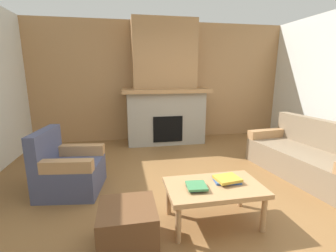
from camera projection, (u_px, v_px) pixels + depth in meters
ground at (200, 197)px, 3.07m from camera, size 9.00×9.00×0.00m
wall_back_wood_panel at (162, 82)px, 5.64m from camera, size 6.00×0.12×2.70m
fireplace at (165, 91)px, 5.33m from camera, size 1.90×0.82×2.70m
couch at (308, 157)px, 3.70m from camera, size 1.07×1.89×0.85m
armchair at (68, 170)px, 3.20m from camera, size 0.86×0.86×0.85m
coffee_table at (214, 190)px, 2.49m from camera, size 1.00×0.60×0.43m
ottoman at (128, 226)px, 2.18m from camera, size 0.52×0.52×0.40m
book_stack_near_edge at (197, 187)px, 2.40m from camera, size 0.21×0.22×0.05m
book_stack_center at (227, 179)px, 2.56m from camera, size 0.30×0.27×0.05m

